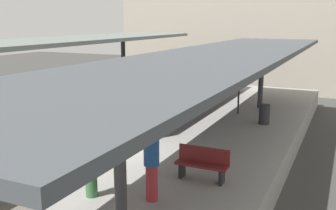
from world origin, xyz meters
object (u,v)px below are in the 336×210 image
at_px(passenger_far_end, 90,161).
at_px(passenger_mid_platform, 152,163).
at_px(platform_sign, 239,78).
at_px(platform_bench, 203,163).
at_px(litter_bin, 264,114).
at_px(commuter_train, 177,91).

bearing_deg(passenger_far_end, passenger_mid_platform, 17.02).
height_order(platform_sign, passenger_far_end, platform_sign).
bearing_deg(platform_bench, litter_bin, 87.16).
distance_m(platform_bench, platform_sign, 7.79).
height_order(commuter_train, passenger_far_end, commuter_train).
distance_m(platform_sign, passenger_mid_platform, 9.29).
distance_m(platform_bench, passenger_far_end, 2.93).
relative_size(commuter_train, passenger_mid_platform, 6.78).
bearing_deg(commuter_train, platform_bench, -62.17).
bearing_deg(litter_bin, passenger_far_end, -105.64).
xyz_separation_m(platform_bench, passenger_mid_platform, (-0.65, -1.63, 0.43)).
bearing_deg(passenger_far_end, platform_bench, 45.12).
relative_size(platform_sign, litter_bin, 2.76).
bearing_deg(platform_bench, passenger_far_end, -134.88).
bearing_deg(platform_sign, litter_bin, -41.54).
xyz_separation_m(litter_bin, passenger_far_end, (-2.36, -8.43, 0.47)).
bearing_deg(passenger_mid_platform, litter_bin, 83.09).
height_order(commuter_train, platform_bench, commuter_train).
xyz_separation_m(commuter_train, litter_bin, (4.61, -1.76, -0.33)).
xyz_separation_m(platform_sign, litter_bin, (1.41, -1.25, -1.22)).
distance_m(passenger_mid_platform, passenger_far_end, 1.45).
height_order(platform_sign, passenger_mid_platform, platform_sign).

